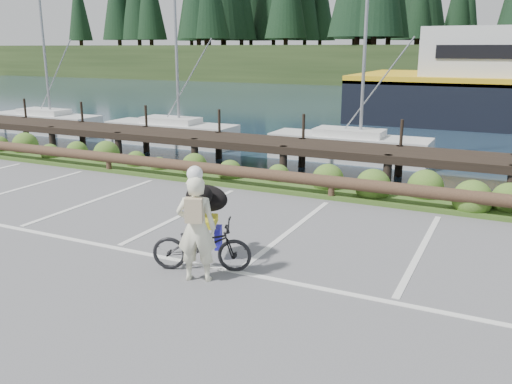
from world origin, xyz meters
The scene contains 7 objects.
ground centered at (0.00, 0.00, 0.00)m, with size 72.00×72.00×0.00m, color #58575A.
harbor_backdrop centered at (0.39, 78.47, 0.00)m, with size 170.00×160.00×30.00m.
vegetation_strip centered at (0.00, 5.30, 0.05)m, with size 34.00×1.60×0.10m, color #3D5B21.
log_rail centered at (0.00, 4.60, 0.00)m, with size 32.00×0.30×0.60m, color #443021, non-canonical shape.
bicycle centered at (-0.58, -0.57, 0.44)m, with size 0.58×1.68×0.88m, color black.
cyclist centered at (-0.44, -0.93, 0.87)m, with size 0.63×0.42×1.74m, color #EAE8C6.
dog centered at (-0.77, -0.07, 1.11)m, with size 0.81×0.40×0.47m, color black.
Camera 1 is at (3.95, -7.83, 3.64)m, focal length 38.00 mm.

